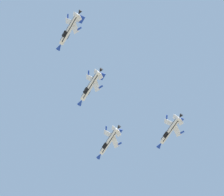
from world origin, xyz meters
name	(u,v)px	position (x,y,z in m)	size (l,w,h in m)	color
fighter_jet_lead	(109,142)	(16.25, 72.75, 161.59)	(7.98, 15.49, 7.83)	white
fighter_jet_left_wing	(90,87)	(4.98, 50.83, 157.34)	(7.99, 15.49, 8.37)	white
fighter_jet_right_wing	(170,131)	(37.74, 63.05, 160.73)	(7.90, 15.49, 7.97)	white
fighter_jet_left_outer	(69,30)	(-6.03, 32.65, 158.88)	(8.00, 15.49, 8.41)	white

